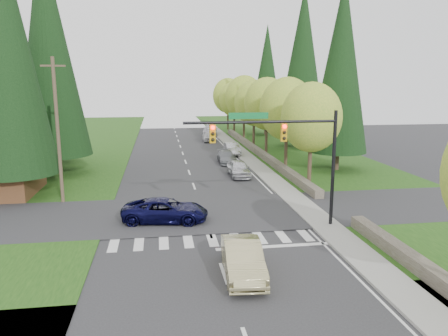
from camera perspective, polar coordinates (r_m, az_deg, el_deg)
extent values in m
plane|color=#28282B|center=(20.91, -0.44, -12.46)|extent=(120.00, 120.00, 0.00)
cube|color=#1A4412|center=(42.81, 13.16, -0.26)|extent=(14.00, 110.00, 0.06)
cube|color=#1A4412|center=(41.16, -22.83, -1.33)|extent=(14.00, 110.00, 0.06)
cube|color=#28282B|center=(28.36, -2.72, -5.97)|extent=(120.00, 8.00, 0.10)
cube|color=gray|center=(42.87, 4.57, 0.07)|extent=(1.80, 80.00, 0.13)
cube|color=gray|center=(42.69, 3.46, 0.03)|extent=(0.20, 80.00, 0.13)
cube|color=#4C4438|center=(21.14, 25.19, -12.30)|extent=(0.70, 14.00, 0.70)
cube|color=#4C4438|center=(50.87, 4.42, 2.19)|extent=(0.70, 40.00, 0.70)
cylinder|color=black|center=(25.93, 14.06, -0.20)|extent=(0.20, 0.20, 6.80)
cylinder|color=black|center=(24.20, 4.88, 6.00)|extent=(8.60, 0.16, 0.16)
cube|color=#0C662D|center=(24.07, 3.23, 6.83)|extent=(2.20, 0.04, 0.35)
cube|color=#BF8C0C|center=(24.59, 7.81, 4.62)|extent=(0.32, 0.24, 1.00)
sphere|color=#FF0C05|center=(24.42, 7.93, 5.39)|extent=(0.22, 0.22, 0.22)
cube|color=#BF8C0C|center=(23.79, -1.51, 4.49)|extent=(0.32, 0.24, 1.00)
sphere|color=#FF0C05|center=(23.61, -1.47, 5.30)|extent=(0.22, 0.22, 0.22)
cylinder|color=#473828|center=(31.87, -20.88, 4.42)|extent=(0.24, 0.24, 10.00)
cube|color=#473828|center=(31.70, -21.45, 12.33)|extent=(1.60, 0.10, 0.12)
cylinder|color=#38281C|center=(35.54, 11.16, 1.33)|extent=(0.32, 0.32, 4.76)
ellipsoid|color=olive|center=(35.13, 11.36, 6.52)|extent=(4.80, 4.80, 5.52)
cylinder|color=#38281C|center=(42.12, 8.12, 3.10)|extent=(0.32, 0.32, 4.93)
ellipsoid|color=olive|center=(41.78, 8.25, 7.64)|extent=(5.20, 5.20, 5.98)
cylinder|color=#38281C|center=(48.76, 5.56, 4.34)|extent=(0.32, 0.32, 5.04)
ellipsoid|color=olive|center=(48.46, 5.63, 8.36)|extent=(5.00, 5.00, 5.75)
cylinder|color=#38281C|center=(55.56, 3.91, 5.12)|extent=(0.32, 0.32, 4.82)
ellipsoid|color=olive|center=(55.30, 3.96, 8.48)|extent=(5.00, 5.00, 5.75)
cylinder|color=#38281C|center=(62.38, 2.62, 5.97)|extent=(0.32, 0.32, 5.15)
ellipsoid|color=olive|center=(62.15, 2.65, 9.18)|extent=(5.40, 5.40, 6.21)
cylinder|color=#38281C|center=(69.22, 1.34, 6.33)|extent=(0.32, 0.32, 4.70)
ellipsoid|color=olive|center=(69.01, 1.35, 8.97)|extent=(4.80, 4.80, 5.52)
cylinder|color=#38281C|center=(76.11, 0.51, 6.90)|extent=(0.32, 0.32, 4.98)
ellipsoid|color=olive|center=(75.92, 0.51, 9.44)|extent=(5.20, 5.20, 5.98)
cylinder|color=#38281C|center=(35.32, -25.29, -1.91)|extent=(0.50, 0.50, 2.00)
cone|color=black|center=(34.60, -26.71, 14.10)|extent=(6.12, 6.12, 18.00)
cylinder|color=#38281C|center=(42.65, -20.99, 0.56)|extent=(0.50, 0.50, 2.00)
cone|color=black|center=(42.09, -22.01, 14.47)|extent=(6.46, 6.46, 19.00)
cylinder|color=#38281C|center=(48.86, -21.80, 1.79)|extent=(0.50, 0.50, 2.00)
cone|color=black|center=(48.32, -22.63, 12.73)|extent=(5.78, 5.78, 17.00)
cylinder|color=#38281C|center=(43.01, 14.46, 1.04)|extent=(0.50, 0.50, 2.00)
cone|color=black|center=(42.38, 15.06, 12.83)|extent=(5.44, 5.44, 16.00)
cylinder|color=#38281C|center=(56.31, 9.89, 3.61)|extent=(0.50, 0.50, 2.00)
cone|color=black|center=(55.86, 10.25, 13.62)|extent=(6.12, 6.12, 18.00)
cylinder|color=#38281C|center=(69.39, 5.48, 5.17)|extent=(0.50, 0.50, 2.00)
cone|color=black|center=(68.99, 5.61, 12.04)|extent=(5.10, 5.10, 15.00)
imported|color=tan|center=(19.55, 2.47, -11.78)|extent=(1.92, 4.73, 1.53)
imported|color=black|center=(26.79, -7.67, -5.51)|extent=(5.45, 3.11, 1.43)
imported|color=silver|center=(38.97, 1.94, -0.06)|extent=(1.73, 4.26, 1.45)
imported|color=gray|center=(45.24, 0.37, 1.43)|extent=(1.86, 4.39, 1.26)
imported|color=silver|center=(50.28, 1.08, 2.51)|extent=(1.48, 4.22, 1.39)
imported|color=silver|center=(61.58, -2.03, 4.14)|extent=(1.74, 4.09, 1.38)
imported|color=#B5B4B9|center=(68.76, -1.83, 4.97)|extent=(2.81, 5.53, 1.54)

